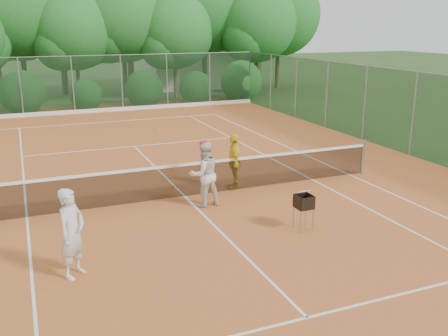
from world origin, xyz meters
The scene contains 14 objects.
ground centered at (0.00, 0.00, 0.00)m, with size 120.00×120.00×0.00m, color #234217.
clay_court centered at (0.00, 0.00, 0.01)m, with size 18.00×36.00×0.02m, color #B8622A.
club_building centered at (9.00, 24.00, 1.50)m, with size 8.00×5.00×3.00m, color beige.
tennis_net centered at (0.00, 0.00, 0.53)m, with size 11.97×0.10×1.10m.
player_white centered at (-3.33, -3.48, 0.89)m, with size 0.64×0.42×1.74m, color silver.
player_center_grp centered at (0.26, -0.83, 0.89)m, with size 0.92×0.76×1.76m.
player_yellow centered at (1.56, 0.20, 0.83)m, with size 0.94×0.39×1.61m, color yellow.
ball_hopper centered at (1.84, -3.20, 0.68)m, with size 0.37×0.37×0.84m.
stray_ball_a centered at (-2.80, 9.39, 0.05)m, with size 0.07×0.07×0.07m, color #BCD431.
stray_ball_b centered at (-2.23, 11.22, 0.05)m, with size 0.07×0.07×0.07m, color gold.
stray_ball_c centered at (1.70, 8.98, 0.05)m, with size 0.07×0.07×0.07m, color #D1E735.
court_markings centered at (0.00, 0.00, 0.02)m, with size 11.03×23.83×0.01m.
fence_back centered at (0.00, 15.00, 1.52)m, with size 18.07×0.07×3.00m.
tropical_treeline centered at (1.43, 20.22, 5.11)m, with size 32.10×8.49×15.03m.
Camera 1 is at (-3.97, -12.48, 4.64)m, focal length 40.00 mm.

